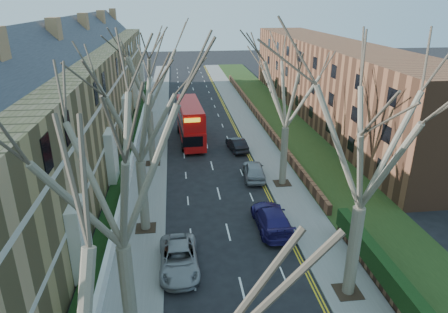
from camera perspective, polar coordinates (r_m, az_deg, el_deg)
name	(u,v)px	position (r m, az deg, el deg)	size (l,w,h in m)	color
pavement_left	(154,130)	(50.07, -9.92, 3.74)	(3.00, 102.00, 0.12)	slate
pavement_right	(250,127)	(50.84, 3.74, 4.29)	(3.00, 102.00, 0.12)	slate
terrace_left	(68,104)	(42.13, -21.33, 6.95)	(9.70, 78.00, 13.60)	olive
flats_right	(329,80)	(56.58, 14.78, 10.55)	(13.97, 54.00, 10.00)	brown
front_wall_left	(135,149)	(42.47, -12.60, 1.08)	(0.30, 78.00, 1.00)	white
grass_verge_right	(285,125)	(51.82, 8.65, 4.53)	(6.00, 102.00, 0.06)	#203513
tree_left_mid	(113,154)	(15.89, -15.58, 0.33)	(10.50, 10.50, 14.71)	#6B624C
tree_left_far	(135,101)	(25.49, -12.56, 7.76)	(10.15, 10.15, 14.22)	#6B624C
tree_left_dist	(146,66)	(37.18, -11.06, 12.59)	(10.50, 10.50, 14.71)	#6B624C
tree_right_mid	(371,128)	(19.71, 20.24, 3.88)	(10.50, 10.50, 14.71)	#6B624C
tree_right_far	(288,79)	(32.48, 9.18, 10.90)	(10.15, 10.15, 14.22)	#6B624C
double_decker_bus	(190,123)	(45.23, -4.82, 4.77)	(3.02, 10.30, 4.29)	#B40D0C
car_left_far	(179,259)	(24.67, -6.44, -14.32)	(2.29, 4.98, 1.38)	gray
car_right_near	(272,218)	(28.50, 6.83, -8.75)	(2.20, 5.41, 1.57)	navy
car_right_mid	(254,170)	(36.00, 4.31, -1.97)	(1.82, 4.52, 1.54)	gray
car_right_far	(237,144)	(42.57, 1.85, 1.75)	(1.46, 4.18, 1.38)	black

